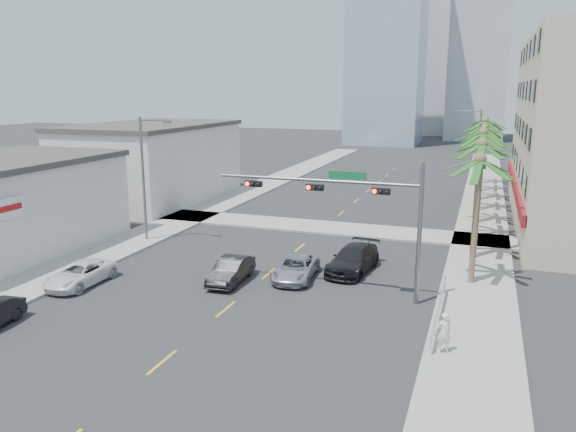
% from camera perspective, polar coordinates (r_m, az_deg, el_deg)
% --- Properties ---
extents(ground, '(260.00, 260.00, 0.00)m').
position_cam_1_polar(ground, '(25.78, -10.27, -12.49)').
color(ground, '#262628').
rests_on(ground, ground).
extents(sidewalk_right, '(4.00, 120.00, 0.15)m').
position_cam_1_polar(sidewalk_right, '(41.56, 18.95, -3.04)').
color(sidewalk_right, gray).
rests_on(sidewalk_right, ground).
extents(sidewalk_left, '(4.00, 120.00, 0.15)m').
position_cam_1_polar(sidewalk_left, '(47.92, -11.02, -0.53)').
color(sidewalk_left, gray).
rests_on(sidewalk_left, ground).
extents(sidewalk_cross, '(80.00, 4.00, 0.15)m').
position_cam_1_polar(sidewalk_cross, '(45.08, 3.59, -1.15)').
color(sidewalk_cross, gray).
rests_on(sidewalk_cross, ground).
extents(building_left_far, '(11.00, 18.00, 7.20)m').
position_cam_1_polar(building_left_far, '(57.90, -13.61, 5.17)').
color(building_left_far, beige).
rests_on(building_left_far, ground).
extents(tower_far_left, '(14.00, 14.00, 48.00)m').
position_cam_1_polar(tower_far_left, '(117.55, 10.13, 18.99)').
color(tower_far_left, '#99B2C6').
rests_on(tower_far_left, ground).
extents(tower_far_center, '(16.00, 16.00, 42.00)m').
position_cam_1_polar(tower_far_center, '(146.23, 14.12, 16.37)').
color(tower_far_center, '#ADADB2').
rests_on(tower_far_center, ground).
extents(traffic_signal_mast, '(11.12, 0.54, 7.20)m').
position_cam_1_polar(traffic_signal_mast, '(29.31, 7.08, 1.17)').
color(traffic_signal_mast, slate).
rests_on(traffic_signal_mast, ground).
extents(palm_tree_0, '(4.80, 4.80, 7.80)m').
position_cam_1_polar(palm_tree_0, '(32.35, 18.91, 5.29)').
color(palm_tree_0, brown).
rests_on(palm_tree_0, ground).
extents(palm_tree_1, '(4.80, 4.80, 8.16)m').
position_cam_1_polar(palm_tree_1, '(37.48, 19.08, 6.76)').
color(palm_tree_1, brown).
rests_on(palm_tree_1, ground).
extents(palm_tree_2, '(4.80, 4.80, 8.52)m').
position_cam_1_polar(palm_tree_2, '(42.64, 19.21, 7.87)').
color(palm_tree_2, brown).
rests_on(palm_tree_2, ground).
extents(palm_tree_3, '(4.80, 4.80, 7.80)m').
position_cam_1_polar(palm_tree_3, '(47.87, 19.22, 7.49)').
color(palm_tree_3, brown).
rests_on(palm_tree_3, ground).
extents(palm_tree_4, '(4.80, 4.80, 8.16)m').
position_cam_1_polar(palm_tree_4, '(53.04, 19.31, 8.31)').
color(palm_tree_4, brown).
rests_on(palm_tree_4, ground).
extents(palm_tree_5, '(4.80, 4.80, 8.52)m').
position_cam_1_polar(palm_tree_5, '(58.21, 19.39, 8.99)').
color(palm_tree_5, brown).
rests_on(palm_tree_5, ground).
extents(palm_tree_6, '(4.80, 4.80, 7.80)m').
position_cam_1_polar(palm_tree_6, '(63.44, 19.38, 8.61)').
color(palm_tree_6, brown).
rests_on(palm_tree_6, ground).
extents(palm_tree_7, '(4.80, 4.80, 8.16)m').
position_cam_1_polar(palm_tree_7, '(68.61, 19.44, 9.16)').
color(palm_tree_7, brown).
rests_on(palm_tree_7, ground).
extents(streetlight_left, '(2.55, 0.25, 9.00)m').
position_cam_1_polar(streetlight_left, '(41.48, -14.28, 4.27)').
color(streetlight_left, slate).
rests_on(streetlight_left, ground).
extents(streetlight_right, '(2.55, 0.25, 9.00)m').
position_cam_1_polar(streetlight_right, '(58.42, 18.60, 6.37)').
color(streetlight_right, slate).
rests_on(streetlight_right, ground).
extents(guardrail, '(0.08, 8.08, 1.00)m').
position_cam_1_polar(guardrail, '(28.10, 15.08, -9.06)').
color(guardrail, silver).
rests_on(guardrail, ground).
extents(car_parked_far, '(2.15, 4.65, 1.29)m').
position_cam_1_polar(car_parked_far, '(34.14, -20.40, -5.55)').
color(car_parked_far, white).
rests_on(car_parked_far, ground).
extents(car_lane_left, '(1.68, 4.33, 1.41)m').
position_cam_1_polar(car_lane_left, '(32.65, -5.80, -5.51)').
color(car_lane_left, black).
rests_on(car_lane_left, ground).
extents(car_lane_center, '(2.53, 4.81, 1.29)m').
position_cam_1_polar(car_lane_center, '(33.07, 0.78, -5.31)').
color(car_lane_center, silver).
rests_on(car_lane_center, ground).
extents(car_lane_right, '(2.74, 5.51, 1.54)m').
position_cam_1_polar(car_lane_right, '(34.53, 6.62, -4.39)').
color(car_lane_right, black).
rests_on(car_lane_right, ground).
extents(pedestrian, '(0.76, 0.68, 1.75)m').
position_cam_1_polar(pedestrian, '(24.69, 15.54, -11.32)').
color(pedestrian, white).
rests_on(pedestrian, sidewalk_right).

